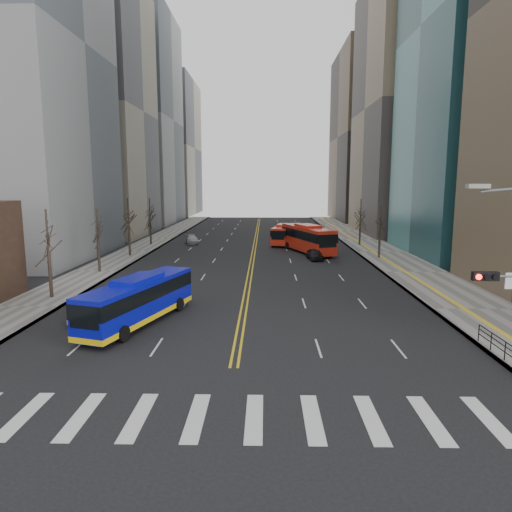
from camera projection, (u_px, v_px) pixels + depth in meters
ground at (225, 417)px, 18.53m from camera, size 220.00×220.00×0.00m
sidewalk_right at (381, 252)px, 62.60m from camera, size 7.00×130.00×0.15m
sidewalk_left at (135, 251)px, 63.28m from camera, size 5.00×130.00×0.15m
crosswalk at (225, 417)px, 18.53m from camera, size 26.70×4.00×0.01m
centerline at (255, 243)px, 72.83m from camera, size 0.55×100.00×0.01m
office_towers at (257, 102)px, 82.39m from camera, size 83.00×134.00×58.00m
pedestrian_railing at (505, 348)px, 24.04m from camera, size 0.06×6.06×1.02m
street_trees at (188, 224)px, 52.02m from camera, size 35.20×47.20×7.60m
blue_bus at (139, 299)px, 30.77m from camera, size 5.52×11.25×3.24m
red_bus_near at (308, 237)px, 62.39m from camera, size 6.66×12.49×3.85m
red_bus_far at (284, 233)px, 71.16m from camera, size 4.29×10.12×3.16m
car_white at (85, 308)px, 32.09m from camera, size 2.62×4.85×1.52m
car_dark_mid at (315, 254)px, 56.69m from camera, size 2.06×4.15×1.36m
car_silver at (192, 239)px, 71.87m from camera, size 3.03×4.84×1.31m
car_dark_far at (323, 230)px, 86.55m from camera, size 2.53×4.30×1.12m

